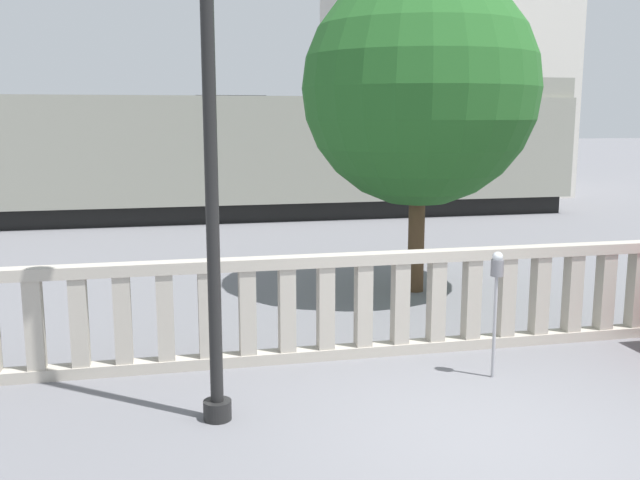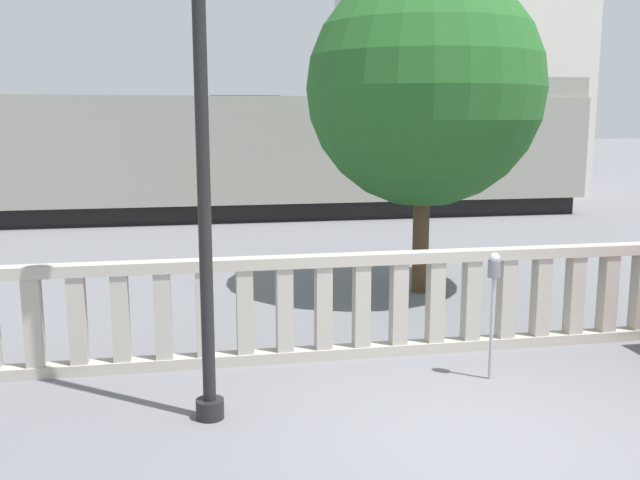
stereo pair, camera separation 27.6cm
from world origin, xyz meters
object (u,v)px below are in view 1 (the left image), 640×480
(parking_meter, at_px, (497,280))
(train_far, at_px, (35,150))
(train_near, at_px, (233,155))
(tree_left, at_px, (420,89))
(lamppost, at_px, (208,45))

(parking_meter, distance_m, train_far, 24.08)
(parking_meter, xyz_separation_m, train_near, (-1.67, 13.96, 0.71))
(train_near, relative_size, tree_left, 3.86)
(train_near, bearing_deg, tree_left, -77.23)
(train_near, distance_m, tree_left, 10.15)
(train_far, xyz_separation_m, tree_left, (9.13, -18.32, 1.79))
(lamppost, bearing_deg, tree_left, 50.72)
(lamppost, bearing_deg, parking_meter, 8.64)
(tree_left, bearing_deg, parking_meter, -97.49)
(lamppost, relative_size, train_far, 0.37)
(lamppost, xyz_separation_m, parking_meter, (3.28, 0.50, -2.52))
(lamppost, xyz_separation_m, train_far, (-5.30, 23.00, -1.99))
(lamppost, relative_size, tree_left, 1.25)
(lamppost, distance_m, tree_left, 6.05)
(tree_left, bearing_deg, train_far, 116.49)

